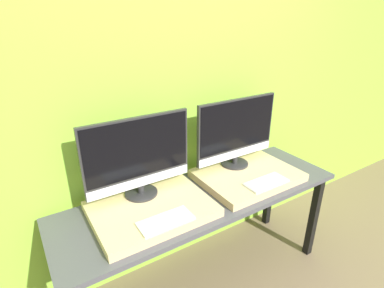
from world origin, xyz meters
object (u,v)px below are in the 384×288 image
at_px(keyboard_left, 166,221).
at_px(keyboard_right, 266,182).
at_px(monitor_right, 237,131).
at_px(monitor_left, 138,156).

xyz_separation_m(keyboard_left, keyboard_right, (0.72, 0.00, 0.00)).
distance_m(keyboard_left, monitor_right, 0.82).
relative_size(keyboard_left, monitor_right, 0.45).
xyz_separation_m(keyboard_left, monitor_right, (0.72, 0.31, 0.24)).
distance_m(monitor_right, keyboard_right, 0.39).
bearing_deg(monitor_left, keyboard_right, -23.38).
height_order(monitor_left, keyboard_right, monitor_left).
relative_size(monitor_left, keyboard_left, 2.21).
bearing_deg(monitor_right, keyboard_right, -90.00).
bearing_deg(monitor_right, keyboard_left, -156.62).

